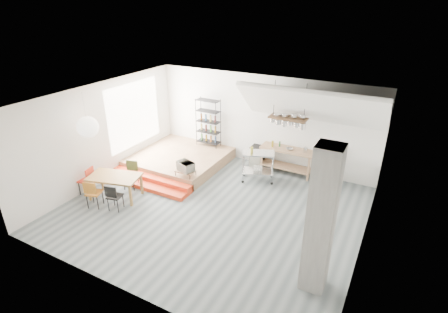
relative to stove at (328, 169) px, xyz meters
The scene contains 26 objects.
floor 4.05m from the stove, 128.38° to the right, with size 8.00×8.00×0.00m, color #535C60.
wall_back 2.76m from the stove, behind, with size 8.00×0.04×3.20m, color silver.
wall_left 7.31m from the stove, 154.10° to the right, with size 0.04×7.00×3.20m, color silver.
wall_right 3.67m from the stove, 64.58° to the right, with size 0.04×7.00×3.20m, color silver.
ceiling 4.86m from the stove, 128.38° to the right, with size 8.00×7.00×0.02m, color white.
slope_ceiling 2.20m from the stove, 159.90° to the right, with size 4.40×1.80×0.15m, color white.
window_pane 6.82m from the stove, 165.66° to the right, with size 0.02×2.50×2.20m, color white.
platform 5.14m from the stove, 166.98° to the right, with size 3.00×3.00×0.40m, color #8D6546.
step_lower 5.90m from the stove, 148.15° to the right, with size 3.00×0.35×0.13m, color red.
step_upper 5.72m from the stove, 151.14° to the right, with size 3.00×0.35×0.27m, color red.
concrete_column 4.86m from the stove, 80.25° to the right, with size 0.50×0.50×3.20m, color slate.
kitchen_counter 1.41m from the stove, behind, with size 1.80×0.60×0.91m.
stove is the anchor object (origin of this frame).
pot_rack 2.04m from the stove, behind, with size 1.20×0.50×1.43m.
wire_shelving 4.58m from the stove, behind, with size 0.88×0.38×1.80m.
microwave_shelf 4.58m from the stove, 148.33° to the right, with size 0.60×0.40×0.16m.
paper_lantern 7.45m from the stove, 145.56° to the right, with size 0.60×0.60×0.60m, color white.
dining_table 6.69m from the stove, 143.84° to the right, with size 1.66×1.20×0.71m.
chair_mustard 7.25m from the stove, 139.77° to the right, with size 0.50×0.50×0.86m.
chair_black 6.67m from the stove, 137.41° to the right, with size 0.45×0.45×0.82m.
chair_olive 6.29m from the stove, 149.00° to the right, with size 0.49×0.49×0.88m.
chair_red 7.54m from the stove, 146.33° to the right, with size 0.48×0.48×0.87m.
rolling_cart 2.27m from the stove, 155.09° to the right, with size 1.14×0.89×1.01m.
mini_fridge 2.50m from the stove, behind, with size 0.44×0.44×0.75m, color black.
microwave 4.59m from the stove, 148.33° to the right, with size 0.54×0.37×0.30m, color beige.
bowl 1.40m from the stove, behind, with size 0.22×0.22×0.05m, color silver.
Camera 1 is at (4.30, -7.30, 5.54)m, focal length 28.00 mm.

